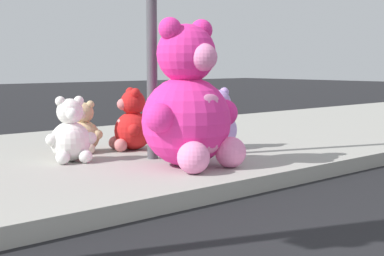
{
  "coord_description": "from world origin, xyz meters",
  "views": [
    {
      "loc": [
        -2.7,
        -0.35,
        1.14
      ],
      "look_at": [
        0.84,
        3.6,
        0.55
      ],
      "focal_mm": 54.5,
      "sensor_mm": 36.0,
      "label": 1
    }
  ],
  "objects": [
    {
      "name": "plush_pink_large",
      "position": [
        0.98,
        3.81,
        0.72
      ],
      "size": [
        1.09,
        0.95,
        1.42
      ],
      "color": "#F22D93",
      "rests_on": "sidewalk"
    },
    {
      "name": "sidewalk",
      "position": [
        0.0,
        5.2,
        0.07
      ],
      "size": [
        28.0,
        4.4,
        0.15
      ],
      "primitive_type": "cube",
      "color": "#9E9B93",
      "rests_on": "ground_plane"
    },
    {
      "name": "plush_lavender",
      "position": [
        2.02,
        4.48,
        0.43
      ],
      "size": [
        0.55,
        0.48,
        0.71
      ],
      "color": "#B28CD8",
      "rests_on": "sidewalk"
    },
    {
      "name": "plush_red",
      "position": [
        1.21,
        5.06,
        0.44
      ],
      "size": [
        0.51,
        0.53,
        0.71
      ],
      "color": "red",
      "rests_on": "sidewalk"
    },
    {
      "name": "plush_white",
      "position": [
        0.27,
        4.8,
        0.42
      ],
      "size": [
        0.49,
        0.47,
        0.66
      ],
      "color": "white",
      "rests_on": "sidewalk"
    },
    {
      "name": "plush_tan",
      "position": [
        0.69,
        5.26,
        0.38
      ],
      "size": [
        0.41,
        0.41,
        0.58
      ],
      "color": "tan",
      "rests_on": "sidewalk"
    }
  ]
}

